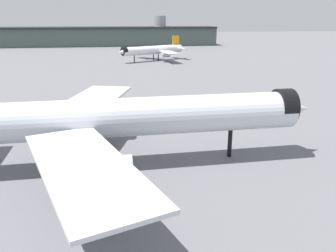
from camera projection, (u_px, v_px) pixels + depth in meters
name	position (u px, v px, depth m)	size (l,w,h in m)	color
ground	(94.00, 169.00, 48.22)	(900.00, 900.00, 0.00)	slate
airliner_near_gate	(116.00, 119.00, 47.65)	(58.46, 53.17, 15.79)	silver
airliner_far_taxiway	(153.00, 50.00, 165.07)	(34.48, 30.94, 11.48)	white
terminal_building	(92.00, 36.00, 249.95)	(185.66, 37.24, 21.12)	#475651
baggage_tug_wing	(72.00, 104.00, 80.45)	(3.51, 2.60, 1.85)	black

